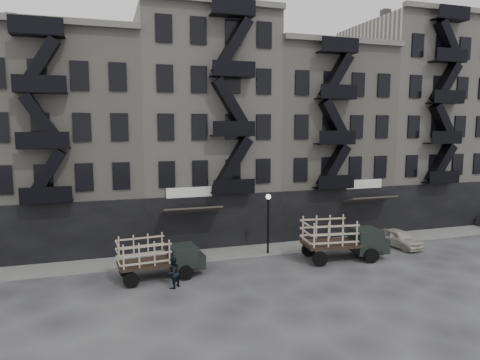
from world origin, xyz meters
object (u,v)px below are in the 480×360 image
object	(u,v)px
car_east	(399,238)
stake_truck_west	(159,254)
pedestrian_mid	(173,273)
stake_truck_east	(343,236)

from	to	relation	value
car_east	stake_truck_west	bearing A→B (deg)	176.86
car_east	pedestrian_mid	distance (m)	17.43
car_east	stake_truck_east	bearing A→B (deg)	-173.17
stake_truck_west	stake_truck_east	world-z (taller)	stake_truck_east
stake_truck_west	pedestrian_mid	world-z (taller)	stake_truck_west
stake_truck_west	pedestrian_mid	size ratio (longest dim) A/B	2.94
stake_truck_east	pedestrian_mid	world-z (taller)	stake_truck_east
stake_truck_west	car_east	world-z (taller)	stake_truck_west
stake_truck_east	pedestrian_mid	bearing A→B (deg)	-165.11
stake_truck_west	car_east	xyz separation A→B (m)	(17.71, 1.24, -0.78)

